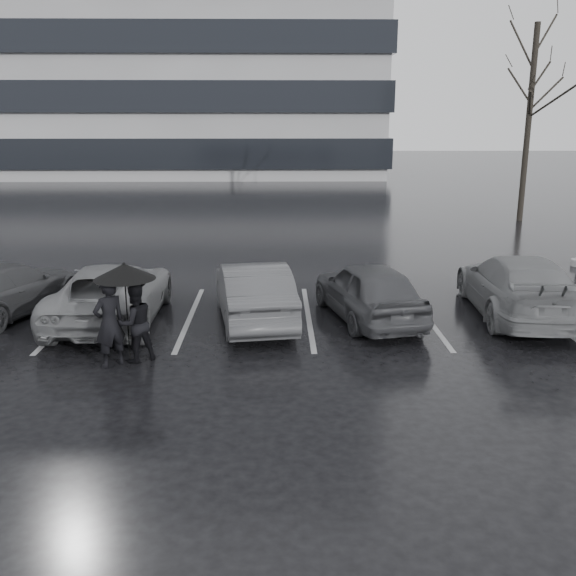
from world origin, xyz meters
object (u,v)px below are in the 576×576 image
Objects in this scene: car_west_a at (253,292)px; car_east at (518,286)px; pedestrian_right at (135,323)px; tree_north at (528,125)px; car_main at (368,291)px; car_west_b at (112,292)px; car_west_c at (5,289)px; pedestrian_left at (109,323)px.

car_east is (6.23, 0.33, 0.03)m from car_west_a.
pedestrian_right reaches higher than car_west_a.
tree_north reaches higher than car_west_a.
pedestrian_right is (-2.18, -2.47, 0.06)m from car_west_a.
car_main reaches higher than car_west_b.
car_main is 3.57m from car_east.
pedestrian_right is 22.43m from tree_north.
pedestrian_left is (3.32, -3.35, 0.22)m from car_west_c.
car_west_a reaches higher than car_west_b.
car_west_c is at bearing -10.77° from car_west_b.
car_west_a is at bearing -167.96° from car_west_c.
car_main is 2.38× the size of pedestrian_left.
car_west_c is at bearing -14.64° from car_west_a.
pedestrian_left is (-8.82, -3.07, 0.12)m from car_east.
car_main is at bearing 179.25° from car_west_b.
car_main is at bearing 165.96° from pedestrian_left.
car_west_b reaches higher than car_west_c.
car_main is 2.66× the size of pedestrian_right.
pedestrian_left reaches higher than pedestrian_right.
car_west_c is at bearing -87.62° from pedestrian_left.
car_west_b is at bearing -101.48° from pedestrian_right.
tree_north reaches higher than car_west_b.
car_west_b is at bearing -10.97° from car_west_a.
car_west_a is 5.95m from car_west_c.
car_west_c is 4.84m from pedestrian_right.
car_west_b is 2.82m from pedestrian_right.
car_east is 15.88m from tree_north.
car_west_a is at bearing -128.24° from tree_north.
car_west_c is (-2.64, 0.48, -0.03)m from car_west_b.
car_east reaches higher than car_west_a.
pedestrian_left reaches higher than car_west_b.
pedestrian_left is at bearing 102.91° from car_west_b.
car_west_b is (-3.28, 0.13, -0.03)m from car_west_a.
car_west_c is 4.72m from pedestrian_left.
pedestrian_left is 0.51m from pedestrian_right.
car_west_b is 21.27m from tree_north.
pedestrian_left reaches higher than car_main.
car_west_b is 0.57× the size of tree_north.
car_main is 8.59m from car_west_c.
pedestrian_left is at bearing 152.64° from car_west_c.
pedestrian_right is 0.18× the size of tree_north.
car_west_a is at bearing -11.08° from car_main.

